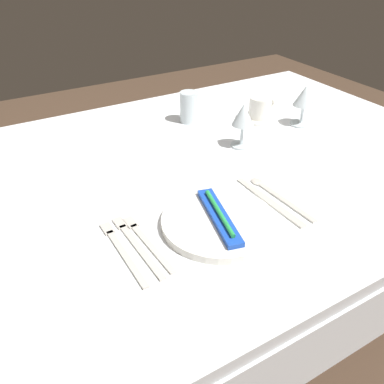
{
  "coord_description": "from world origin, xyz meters",
  "views": [
    {
      "loc": [
        -0.43,
        -0.84,
        1.3
      ],
      "look_at": [
        -0.02,
        -0.14,
        0.76
      ],
      "focal_mm": 37.16,
      "sensor_mm": 36.0,
      "label": 1
    }
  ],
  "objects_px": {
    "dinner_plate": "(219,222)",
    "fork_inner": "(135,243)",
    "toothbrush_package": "(219,216)",
    "coffee_cup_left": "(260,107)",
    "fork_salad": "(121,250)",
    "wine_glass_left": "(305,98)",
    "drink_tumbler": "(189,107)",
    "spoon_soup": "(274,193)",
    "fork_outer": "(146,241)",
    "dinner_knife": "(270,202)",
    "wine_glass_centre": "(243,117)"
  },
  "relations": [
    {
      "from": "dinner_plate",
      "to": "fork_inner",
      "type": "xyz_separation_m",
      "value": [
        -0.19,
        0.03,
        -0.01
      ]
    },
    {
      "from": "toothbrush_package",
      "to": "coffee_cup_left",
      "type": "distance_m",
      "value": 0.61
    },
    {
      "from": "fork_salad",
      "to": "wine_glass_left",
      "type": "xyz_separation_m",
      "value": [
        0.76,
        0.29,
        0.09
      ]
    },
    {
      "from": "drink_tumbler",
      "to": "toothbrush_package",
      "type": "bearing_deg",
      "value": -113.13
    },
    {
      "from": "spoon_soup",
      "to": "coffee_cup_left",
      "type": "height_order",
      "value": "coffee_cup_left"
    },
    {
      "from": "fork_salad",
      "to": "drink_tumbler",
      "type": "height_order",
      "value": "drink_tumbler"
    },
    {
      "from": "coffee_cup_left",
      "to": "toothbrush_package",
      "type": "bearing_deg",
      "value": -136.56
    },
    {
      "from": "dinner_plate",
      "to": "drink_tumbler",
      "type": "bearing_deg",
      "value": 66.87
    },
    {
      "from": "fork_inner",
      "to": "wine_glass_left",
      "type": "height_order",
      "value": "wine_glass_left"
    },
    {
      "from": "fork_outer",
      "to": "dinner_plate",
      "type": "bearing_deg",
      "value": -10.38
    },
    {
      "from": "dinner_knife",
      "to": "drink_tumbler",
      "type": "relative_size",
      "value": 2.28
    },
    {
      "from": "dinner_plate",
      "to": "spoon_soup",
      "type": "xyz_separation_m",
      "value": [
        0.19,
        0.03,
        -0.01
      ]
    },
    {
      "from": "dinner_knife",
      "to": "drink_tumbler",
      "type": "height_order",
      "value": "drink_tumbler"
    },
    {
      "from": "drink_tumbler",
      "to": "wine_glass_centre",
      "type": "bearing_deg",
      "value": -79.31
    },
    {
      "from": "fork_salad",
      "to": "spoon_soup",
      "type": "bearing_deg",
      "value": 0.8
    },
    {
      "from": "dinner_knife",
      "to": "toothbrush_package",
      "type": "bearing_deg",
      "value": -176.65
    },
    {
      "from": "toothbrush_package",
      "to": "fork_outer",
      "type": "bearing_deg",
      "value": 169.62
    },
    {
      "from": "fork_inner",
      "to": "wine_glass_left",
      "type": "relative_size",
      "value": 1.67
    },
    {
      "from": "spoon_soup",
      "to": "wine_glass_centre",
      "type": "relative_size",
      "value": 1.64
    },
    {
      "from": "toothbrush_package",
      "to": "wine_glass_left",
      "type": "relative_size",
      "value": 1.58
    },
    {
      "from": "dinner_knife",
      "to": "wine_glass_centre",
      "type": "relative_size",
      "value": 1.75
    },
    {
      "from": "fork_salad",
      "to": "dinner_plate",
      "type": "bearing_deg",
      "value": -7.43
    },
    {
      "from": "toothbrush_package",
      "to": "fork_inner",
      "type": "distance_m",
      "value": 0.19
    },
    {
      "from": "spoon_soup",
      "to": "wine_glass_left",
      "type": "xyz_separation_m",
      "value": [
        0.35,
        0.29,
        0.09
      ]
    },
    {
      "from": "fork_salad",
      "to": "drink_tumbler",
      "type": "distance_m",
      "value": 0.68
    },
    {
      "from": "dinner_plate",
      "to": "drink_tumbler",
      "type": "xyz_separation_m",
      "value": [
        0.23,
        0.53,
        0.04
      ]
    },
    {
      "from": "fork_outer",
      "to": "toothbrush_package",
      "type": "bearing_deg",
      "value": -10.38
    },
    {
      "from": "fork_outer",
      "to": "drink_tumbler",
      "type": "xyz_separation_m",
      "value": [
        0.39,
        0.5,
        0.05
      ]
    },
    {
      "from": "coffee_cup_left",
      "to": "drink_tumbler",
      "type": "distance_m",
      "value": 0.24
    },
    {
      "from": "fork_outer",
      "to": "fork_inner",
      "type": "distance_m",
      "value": 0.02
    },
    {
      "from": "fork_inner",
      "to": "dinner_knife",
      "type": "relative_size",
      "value": 0.94
    },
    {
      "from": "wine_glass_left",
      "to": "toothbrush_package",
      "type": "bearing_deg",
      "value": -149.39
    },
    {
      "from": "wine_glass_left",
      "to": "drink_tumbler",
      "type": "height_order",
      "value": "wine_glass_left"
    },
    {
      "from": "coffee_cup_left",
      "to": "dinner_knife",
      "type": "bearing_deg",
      "value": -125.13
    },
    {
      "from": "fork_inner",
      "to": "wine_glass_left",
      "type": "bearing_deg",
      "value": 21.5
    },
    {
      "from": "wine_glass_centre",
      "to": "dinner_knife",
      "type": "bearing_deg",
      "value": -112.63
    },
    {
      "from": "toothbrush_package",
      "to": "dinner_plate",
      "type": "bearing_deg",
      "value": -97.13
    },
    {
      "from": "fork_outer",
      "to": "spoon_soup",
      "type": "bearing_deg",
      "value": 0.7
    },
    {
      "from": "fork_outer",
      "to": "spoon_soup",
      "type": "height_order",
      "value": "spoon_soup"
    },
    {
      "from": "fork_salad",
      "to": "coffee_cup_left",
      "type": "distance_m",
      "value": 0.78
    },
    {
      "from": "dinner_plate",
      "to": "toothbrush_package",
      "type": "height_order",
      "value": "toothbrush_package"
    },
    {
      "from": "fork_inner",
      "to": "drink_tumbler",
      "type": "bearing_deg",
      "value": 50.23
    },
    {
      "from": "fork_salad",
      "to": "dinner_knife",
      "type": "xyz_separation_m",
      "value": [
        0.38,
        -0.02,
        0.0
      ]
    },
    {
      "from": "fork_outer",
      "to": "fork_salad",
      "type": "relative_size",
      "value": 0.94
    },
    {
      "from": "toothbrush_package",
      "to": "drink_tumbler",
      "type": "distance_m",
      "value": 0.58
    },
    {
      "from": "drink_tumbler",
      "to": "fork_outer",
      "type": "bearing_deg",
      "value": -128.01
    },
    {
      "from": "fork_outer",
      "to": "fork_salad",
      "type": "height_order",
      "value": "same"
    },
    {
      "from": "fork_salad",
      "to": "fork_outer",
      "type": "bearing_deg",
      "value": 1.39
    },
    {
      "from": "fork_outer",
      "to": "wine_glass_left",
      "type": "distance_m",
      "value": 0.77
    },
    {
      "from": "dinner_knife",
      "to": "wine_glass_centre",
      "type": "bearing_deg",
      "value": 67.37
    }
  ]
}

